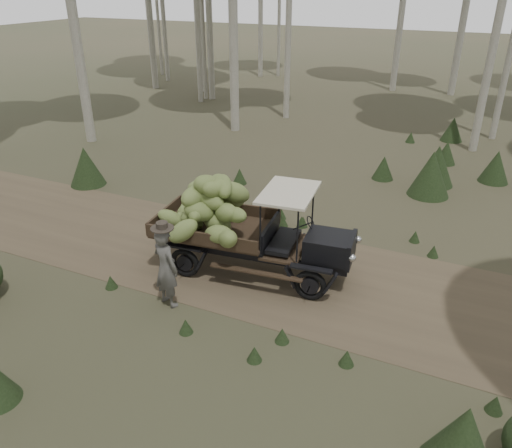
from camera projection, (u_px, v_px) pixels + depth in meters
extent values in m
plane|color=#473D2B|center=(290.00, 274.00, 11.21)|extent=(120.00, 120.00, 0.00)
cube|color=brown|center=(290.00, 273.00, 11.21)|extent=(70.00, 4.00, 0.01)
cube|color=black|center=(328.00, 246.00, 10.48)|extent=(1.00, 0.96, 0.50)
cube|color=black|center=(351.00, 250.00, 10.33)|extent=(0.19, 0.91, 0.56)
cube|color=black|center=(270.00, 234.00, 10.80)|extent=(0.21, 1.27, 0.50)
cube|color=#38281C|center=(216.00, 229.00, 11.20)|extent=(2.71, 1.90, 0.07)
cube|color=#38281C|center=(229.00, 208.00, 11.82)|extent=(2.53, 0.33, 0.29)
cube|color=#38281C|center=(200.00, 239.00, 10.43)|extent=(2.53, 0.33, 0.29)
cube|color=#38281C|center=(165.00, 215.00, 11.49)|extent=(0.23, 1.63, 0.29)
cube|color=beige|center=(289.00, 192.00, 10.23)|extent=(1.21, 1.65, 0.05)
cube|color=black|center=(261.00, 242.00, 11.38)|extent=(4.16, 0.55, 0.16)
cube|color=black|center=(251.00, 256.00, 10.79)|extent=(4.16, 0.55, 0.16)
torus|color=black|center=(324.00, 252.00, 11.40)|extent=(0.70, 0.20, 0.69)
torus|color=black|center=(310.00, 285.00, 10.16)|extent=(0.70, 0.20, 0.69)
torus|color=black|center=(211.00, 234.00, 12.20)|extent=(0.70, 0.20, 0.69)
torus|color=black|center=(185.00, 263.00, 10.96)|extent=(0.70, 0.20, 0.69)
sphere|color=beige|center=(358.00, 240.00, 10.64)|extent=(0.16, 0.16, 0.16)
sphere|color=beige|center=(352.00, 258.00, 9.95)|extent=(0.16, 0.16, 0.16)
ellipsoid|color=olive|center=(191.00, 208.00, 11.67)|extent=(0.57, 0.70, 0.48)
ellipsoid|color=olive|center=(226.00, 213.00, 10.68)|extent=(0.93, 0.81, 0.64)
ellipsoid|color=olive|center=(200.00, 193.00, 10.94)|extent=(0.89, 0.67, 0.65)
ellipsoid|color=olive|center=(220.00, 187.00, 10.74)|extent=(0.47, 0.77, 0.49)
ellipsoid|color=olive|center=(190.00, 211.00, 11.61)|extent=(0.65, 0.90, 0.61)
ellipsoid|color=olive|center=(236.00, 215.00, 10.55)|extent=(0.74, 0.60, 0.43)
ellipsoid|color=olive|center=(205.00, 188.00, 11.20)|extent=(0.81, 0.89, 0.66)
ellipsoid|color=olive|center=(211.00, 185.00, 10.85)|extent=(0.73, 0.47, 0.39)
ellipsoid|color=olive|center=(217.00, 222.00, 10.89)|extent=(0.80, 0.50, 0.64)
ellipsoid|color=olive|center=(196.00, 214.00, 10.72)|extent=(0.58, 0.80, 0.44)
ellipsoid|color=olive|center=(234.00, 193.00, 11.02)|extent=(0.96, 0.90, 0.72)
ellipsoid|color=olive|center=(213.00, 190.00, 10.64)|extent=(0.52, 0.77, 0.58)
ellipsoid|color=olive|center=(172.00, 219.00, 11.12)|extent=(0.80, 0.48, 0.58)
ellipsoid|color=olive|center=(230.00, 199.00, 11.33)|extent=(0.84, 0.80, 0.56)
ellipsoid|color=olive|center=(194.00, 197.00, 10.73)|extent=(0.47, 0.77, 0.45)
ellipsoid|color=olive|center=(224.00, 186.00, 10.74)|extent=(0.75, 0.87, 0.56)
ellipsoid|color=olive|center=(194.00, 218.00, 11.15)|extent=(0.66, 0.69, 0.41)
ellipsoid|color=olive|center=(196.00, 212.00, 10.79)|extent=(0.74, 0.82, 0.56)
ellipsoid|color=olive|center=(212.00, 201.00, 10.71)|extent=(0.68, 0.44, 0.45)
ellipsoid|color=olive|center=(208.00, 185.00, 10.69)|extent=(0.80, 0.88, 0.64)
ellipsoid|color=olive|center=(219.00, 235.00, 10.43)|extent=(0.77, 0.47, 0.53)
ellipsoid|color=olive|center=(199.00, 211.00, 10.68)|extent=(0.88, 0.80, 0.63)
ellipsoid|color=olive|center=(205.00, 197.00, 10.77)|extent=(0.78, 0.45, 0.50)
ellipsoid|color=olive|center=(220.00, 184.00, 10.83)|extent=(0.77, 0.79, 0.47)
ellipsoid|color=olive|center=(189.00, 221.00, 11.13)|extent=(0.81, 0.49, 0.52)
ellipsoid|color=olive|center=(183.00, 231.00, 10.43)|extent=(0.83, 0.85, 0.69)
ellipsoid|color=olive|center=(228.00, 239.00, 10.16)|extent=(0.78, 0.81, 0.64)
imported|color=#504E4A|center=(166.00, 268.00, 9.82)|extent=(0.71, 0.58, 1.70)
cylinder|color=#312922|center=(162.00, 228.00, 9.44)|extent=(0.57, 0.57, 0.02)
cylinder|color=#312922|center=(162.00, 226.00, 9.41)|extent=(0.29, 0.29, 0.14)
cone|color=#233319|center=(496.00, 166.00, 16.01)|extent=(0.94, 0.94, 1.04)
cone|color=#233319|center=(431.00, 174.00, 14.95)|extent=(1.24, 1.24, 1.38)
cone|color=#233319|center=(496.00, 170.00, 16.27)|extent=(0.61, 0.61, 0.68)
cone|color=#233319|center=(411.00, 137.00, 20.02)|extent=(0.39, 0.39, 0.43)
cone|color=#233319|center=(240.00, 176.00, 15.99)|extent=(0.46, 0.46, 0.51)
cone|color=#233319|center=(86.00, 166.00, 15.76)|extent=(1.11, 1.11, 1.24)
cone|color=#233319|center=(453.00, 129.00, 20.08)|extent=(0.87, 0.87, 0.96)
cone|color=#233319|center=(383.00, 168.00, 16.31)|extent=(0.70, 0.70, 0.78)
cone|color=#233319|center=(446.00, 153.00, 17.65)|extent=(0.73, 0.73, 0.81)
cone|color=#233319|center=(462.00, 440.00, 6.50)|extent=(1.03, 1.03, 1.14)
cone|color=#233319|center=(437.00, 165.00, 15.75)|extent=(1.16, 1.16, 1.29)
cone|color=#233319|center=(301.00, 222.00, 13.26)|extent=(0.27, 0.27, 0.30)
cone|color=#233319|center=(258.00, 215.00, 13.64)|extent=(0.27, 0.27, 0.30)
cone|color=#233319|center=(415.00, 236.00, 12.50)|extent=(0.27, 0.27, 0.30)
cone|color=#233319|center=(347.00, 357.00, 8.52)|extent=(0.27, 0.27, 0.30)
cone|color=#233319|center=(281.00, 214.00, 13.70)|extent=(0.27, 0.27, 0.30)
cone|color=#233319|center=(282.00, 335.00, 9.06)|extent=(0.27, 0.27, 0.30)
cone|color=#233319|center=(186.00, 326.00, 9.29)|extent=(0.27, 0.27, 0.30)
cone|color=#233319|center=(283.00, 221.00, 13.30)|extent=(0.27, 0.27, 0.30)
cone|color=#233319|center=(303.00, 221.00, 13.26)|extent=(0.27, 0.27, 0.30)
cone|color=#233319|center=(254.00, 354.00, 8.61)|extent=(0.27, 0.27, 0.30)
cone|color=#233319|center=(111.00, 282.00, 10.64)|extent=(0.27, 0.27, 0.30)
cone|color=#233319|center=(433.00, 251.00, 11.84)|extent=(0.27, 0.27, 0.30)
cone|color=#233319|center=(203.00, 198.00, 14.67)|extent=(0.27, 0.27, 0.30)
cone|color=#233319|center=(495.00, 404.00, 7.60)|extent=(0.27, 0.27, 0.30)
cone|color=#233319|center=(282.00, 219.00, 13.38)|extent=(0.27, 0.27, 0.30)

